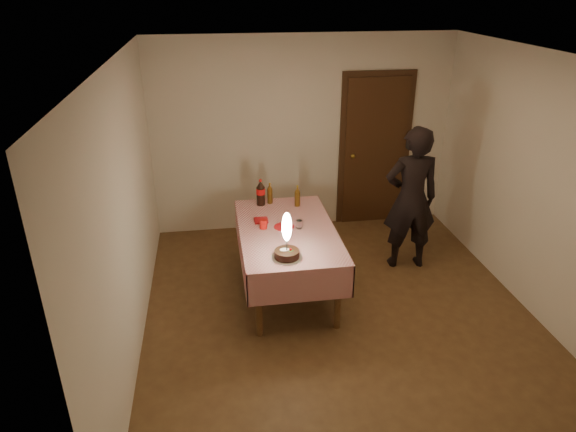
# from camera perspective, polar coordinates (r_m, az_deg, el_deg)

# --- Properties ---
(ground) EXTENTS (4.00, 4.50, 0.01)m
(ground) POSITION_cam_1_polar(r_m,az_deg,el_deg) (5.49, 5.79, -10.93)
(ground) COLOR brown
(ground) RESTS_ON ground
(room_shell) EXTENTS (4.04, 4.54, 2.62)m
(room_shell) POSITION_cam_1_polar(r_m,az_deg,el_deg) (4.80, 6.81, 5.90)
(room_shell) COLOR beige
(room_shell) RESTS_ON ground
(dining_table) EXTENTS (1.02, 1.72, 0.77)m
(dining_table) POSITION_cam_1_polar(r_m,az_deg,el_deg) (5.52, -0.08, -2.43)
(dining_table) COLOR brown
(dining_table) RESTS_ON ground
(birthday_cake) EXTENTS (0.30, 0.30, 0.47)m
(birthday_cake) POSITION_cam_1_polar(r_m,az_deg,el_deg) (4.86, -0.13, -3.26)
(birthday_cake) COLOR white
(birthday_cake) RESTS_ON dining_table
(red_plate) EXTENTS (0.22, 0.22, 0.01)m
(red_plate) POSITION_cam_1_polar(r_m,az_deg,el_deg) (5.51, -0.42, -1.21)
(red_plate) COLOR red
(red_plate) RESTS_ON dining_table
(red_cup) EXTENTS (0.08, 0.08, 0.10)m
(red_cup) POSITION_cam_1_polar(r_m,az_deg,el_deg) (5.47, -2.75, -0.91)
(red_cup) COLOR red
(red_cup) RESTS_ON dining_table
(clear_cup) EXTENTS (0.07, 0.07, 0.09)m
(clear_cup) POSITION_cam_1_polar(r_m,az_deg,el_deg) (5.47, 1.26, -0.93)
(clear_cup) COLOR white
(clear_cup) RESTS_ON dining_table
(napkin_stack) EXTENTS (0.15, 0.15, 0.02)m
(napkin_stack) POSITION_cam_1_polar(r_m,az_deg,el_deg) (5.65, -3.00, -0.49)
(napkin_stack) COLOR #B2141B
(napkin_stack) RESTS_ON dining_table
(cola_bottle) EXTENTS (0.10, 0.10, 0.32)m
(cola_bottle) POSITION_cam_1_polar(r_m,az_deg,el_deg) (6.01, -3.05, 2.61)
(cola_bottle) COLOR black
(cola_bottle) RESTS_ON dining_table
(amber_bottle_left) EXTENTS (0.06, 0.06, 0.25)m
(amber_bottle_left) POSITION_cam_1_polar(r_m,az_deg,el_deg) (6.06, -2.03, 2.48)
(amber_bottle_left) COLOR #52330E
(amber_bottle_left) RESTS_ON dining_table
(amber_bottle_right) EXTENTS (0.06, 0.06, 0.25)m
(amber_bottle_right) POSITION_cam_1_polar(r_m,az_deg,el_deg) (5.98, 1.05, 2.18)
(amber_bottle_right) COLOR #52330E
(amber_bottle_right) RESTS_ON dining_table
(photographer) EXTENTS (0.66, 0.48, 1.74)m
(photographer) POSITION_cam_1_polar(r_m,az_deg,el_deg) (6.14, 13.49, 1.88)
(photographer) COLOR black
(photographer) RESTS_ON ground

